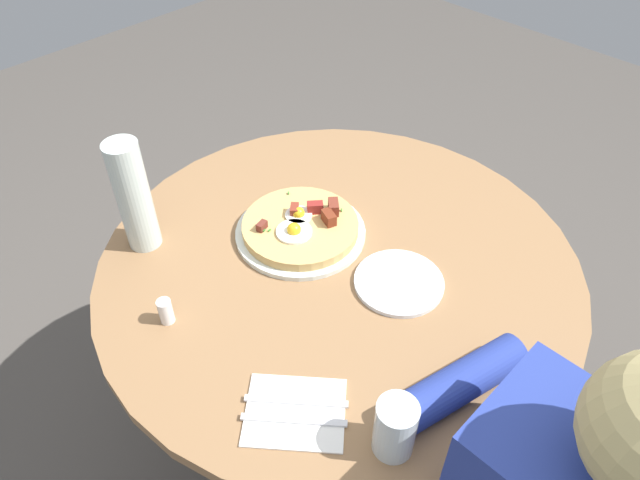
{
  "coord_description": "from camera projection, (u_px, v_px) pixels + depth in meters",
  "views": [
    {
      "loc": [
        0.6,
        -0.67,
        1.65
      ],
      "look_at": [
        -0.06,
        0.0,
        0.77
      ],
      "focal_mm": 33.14,
      "sensor_mm": 36.0,
      "label": 1
    }
  ],
  "objects": [
    {
      "name": "pizza_plate",
      "position": [
        302.0,
        231.0,
        1.33
      ],
      "size": [
        0.29,
        0.29,
        0.01
      ],
      "primitive_type": "cylinder",
      "color": "silver",
      "rests_on": "dining_table"
    },
    {
      "name": "bread_plate",
      "position": [
        399.0,
        282.0,
        1.22
      ],
      "size": [
        0.19,
        0.19,
        0.01
      ],
      "primitive_type": "cylinder",
      "color": "white",
      "rests_on": "dining_table"
    },
    {
      "name": "water_glass",
      "position": [
        395.0,
        428.0,
        0.92
      ],
      "size": [
        0.07,
        0.07,
        0.11
      ],
      "primitive_type": "cylinder",
      "color": "silver",
      "rests_on": "dining_table"
    },
    {
      "name": "water_bottle",
      "position": [
        134.0,
        196.0,
        1.23
      ],
      "size": [
        0.07,
        0.07,
        0.26
      ],
      "primitive_type": "cylinder",
      "color": "silver",
      "rests_on": "dining_table"
    },
    {
      "name": "dining_table",
      "position": [
        337.0,
        313.0,
        1.4
      ],
      "size": [
        1.04,
        1.04,
        0.75
      ],
      "color": "olive",
      "rests_on": "ground_plane"
    },
    {
      "name": "breakfast_pizza",
      "position": [
        302.0,
        225.0,
        1.32
      ],
      "size": [
        0.26,
        0.26,
        0.05
      ],
      "color": "tan",
      "rests_on": "pizza_plate"
    },
    {
      "name": "fork",
      "position": [
        294.0,
        420.0,
        0.99
      ],
      "size": [
        0.14,
        0.13,
        0.0
      ],
      "primitive_type": "cube",
      "rotation": [
        0.0,
        0.0,
        0.71
      ],
      "color": "silver",
      "rests_on": "napkin"
    },
    {
      "name": "knife",
      "position": [
        296.0,
        401.0,
        1.02
      ],
      "size": [
        0.14,
        0.13,
        0.0
      ],
      "primitive_type": "cube",
      "rotation": [
        0.0,
        0.0,
        0.71
      ],
      "color": "silver",
      "rests_on": "napkin"
    },
    {
      "name": "ground_plane",
      "position": [
        334.0,
        434.0,
        1.78
      ],
      "size": [
        6.0,
        6.0,
        0.0
      ],
      "primitive_type": "plane",
      "color": "#4C4742"
    },
    {
      "name": "salt_shaker",
      "position": [
        166.0,
        311.0,
        1.13
      ],
      "size": [
        0.03,
        0.03,
        0.06
      ],
      "primitive_type": "cylinder",
      "color": "white",
      "rests_on": "dining_table"
    },
    {
      "name": "napkin",
      "position": [
        295.0,
        412.0,
        1.01
      ],
      "size": [
        0.22,
        0.22,
        0.0
      ],
      "primitive_type": "cube",
      "rotation": [
        0.0,
        0.0,
        0.71
      ],
      "color": "white",
      "rests_on": "dining_table"
    }
  ]
}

